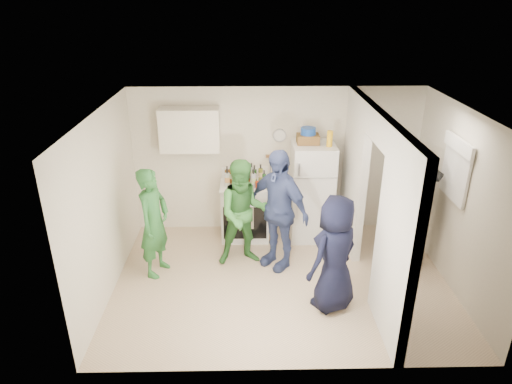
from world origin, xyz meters
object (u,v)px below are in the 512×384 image
stove (245,210)px  fridge (312,192)px  person_nook (414,213)px  person_denim (278,210)px  wicker_basket (308,139)px  person_navy (335,254)px  person_green_center (244,213)px  yellow_cup_stack_top (330,139)px  blue_bowl (308,131)px  person_green_left (154,223)px

stove → fridge: size_ratio=0.59×
fridge → person_nook: bearing=-32.5°
person_denim → wicker_basket: bearing=104.5°
fridge → person_navy: 1.91m
person_green_center → person_navy: (1.17, -1.12, -0.04)m
wicker_basket → person_navy: size_ratio=0.22×
yellow_cup_stack_top → person_green_center: yellow_cup_stack_top is taller
wicker_basket → person_navy: 2.17m
stove → fridge: (1.11, -0.03, 0.34)m
wicker_basket → person_green_center: wicker_basket is taller
wicker_basket → person_denim: 1.33m
wicker_basket → person_denim: bearing=-119.6°
person_green_center → person_navy: 1.62m
person_navy → fridge: bearing=-127.2°
wicker_basket → person_green_center: (-1.02, -0.84, -0.89)m
wicker_basket → person_nook: bearing=-32.1°
blue_bowl → person_green_center: blue_bowl is taller
wicker_basket → blue_bowl: bearing=0.0°
blue_bowl → person_denim: (-0.52, -0.92, -0.92)m
stove → person_navy: 2.28m
person_green_left → person_denim: 1.80m
blue_bowl → yellow_cup_stack_top: blue_bowl is taller
yellow_cup_stack_top → person_green_center: size_ratio=0.15×
wicker_basket → person_green_center: 1.59m
stove → fridge: 1.16m
blue_bowl → person_denim: size_ratio=0.13×
person_green_left → person_nook: 3.82m
stove → person_green_left: size_ratio=0.58×
person_green_left → person_green_center: bearing=-58.9°
wicker_basket → blue_bowl: (0.00, 0.00, 0.13)m
wicker_basket → person_denim: person_denim is taller
yellow_cup_stack_top → person_green_left: size_ratio=0.15×
stove → person_nook: person_nook is taller
person_green_left → blue_bowl: bearing=-44.9°
yellow_cup_stack_top → person_navy: size_ratio=0.16×
fridge → blue_bowl: size_ratio=6.88×
person_green_center → wicker_basket: bearing=30.7°
wicker_basket → person_green_left: wicker_basket is taller
person_green_center → person_nook: size_ratio=0.97×
fridge → blue_bowl: (-0.10, 0.05, 1.03)m
blue_bowl → person_navy: blue_bowl is taller
blue_bowl → fridge: bearing=-26.6°
stove → yellow_cup_stack_top: yellow_cup_stack_top is taller
fridge → person_denim: size_ratio=0.89×
stove → fridge: bearing=-1.5°
person_denim → person_nook: 2.03m
yellow_cup_stack_top → person_green_left: yellow_cup_stack_top is taller
yellow_cup_stack_top → person_denim: bearing=-137.6°
fridge → wicker_basket: 0.91m
person_nook → person_green_left: bearing=-74.6°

